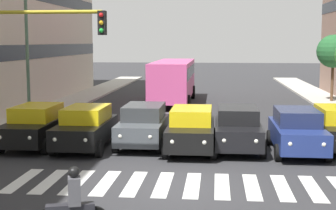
{
  "coord_description": "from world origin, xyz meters",
  "views": [
    {
      "loc": [
        -1.14,
        14.89,
        4.36
      ],
      "look_at": [
        0.96,
        -6.75,
        1.61
      ],
      "focal_mm": 53.53,
      "sensor_mm": 36.0,
      "label": 1
    }
  ],
  "objects": [
    {
      "name": "ground_plane",
      "position": [
        0.0,
        0.0,
        0.0
      ],
      "size": [
        180.0,
        180.0,
        0.0
      ],
      "primitive_type": "plane",
      "color": "#2D2D30"
    },
    {
      "name": "crosswalk_markings",
      "position": [
        -0.0,
        0.0,
        0.0
      ],
      "size": [
        10.35,
        2.8,
        0.01
      ],
      "color": "silver",
      "rests_on": "ground_plane"
    },
    {
      "name": "car_1",
      "position": [
        -4.32,
        -4.9,
        0.89
      ],
      "size": [
        2.02,
        4.44,
        1.72
      ],
      "color": "navy",
      "rests_on": "ground_plane"
    },
    {
      "name": "car_2",
      "position": [
        -2.02,
        -5.28,
        0.89
      ],
      "size": [
        2.02,
        4.44,
        1.72
      ],
      "color": "black",
      "rests_on": "ground_plane"
    },
    {
      "name": "car_3",
      "position": [
        -0.17,
        -4.86,
        0.89
      ],
      "size": [
        2.02,
        4.44,
        1.72
      ],
      "color": "black",
      "rests_on": "ground_plane"
    },
    {
      "name": "car_4",
      "position": [
        1.89,
        -5.72,
        0.89
      ],
      "size": [
        2.02,
        4.44,
        1.72
      ],
      "color": "#474C51",
      "rests_on": "ground_plane"
    },
    {
      "name": "car_5",
      "position": [
        4.16,
        -4.89,
        0.89
      ],
      "size": [
        2.02,
        4.44,
        1.72
      ],
      "color": "black",
      "rests_on": "ground_plane"
    },
    {
      "name": "car_6",
      "position": [
        6.35,
        -5.11,
        0.89
      ],
      "size": [
        2.02,
        4.44,
        1.72
      ],
      "color": "black",
      "rests_on": "ground_plane"
    },
    {
      "name": "bus_behind_traffic",
      "position": [
        1.89,
        -20.39,
        1.86
      ],
      "size": [
        2.78,
        10.5,
        3.0
      ],
      "color": "#DB5193",
      "rests_on": "ground_plane"
    },
    {
      "name": "motorcycle_with_rider",
      "position": [
        2.1,
        4.16,
        0.65
      ],
      "size": [
        1.65,
        0.59,
        1.57
      ],
      "color": "black",
      "rests_on": "ground_plane"
    },
    {
      "name": "street_lamp_right",
      "position": [
        7.86,
        -9.79,
        4.93
      ],
      "size": [
        3.51,
        0.28,
        7.8
      ],
      "color": "#4C6B56",
      "rests_on": "sidewalk_right"
    },
    {
      "name": "street_tree_3",
      "position": [
        -9.36,
        -21.63,
        3.68
      ],
      "size": [
        2.35,
        2.35,
        4.72
      ],
      "color": "#513823",
      "rests_on": "sidewalk_left"
    }
  ]
}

